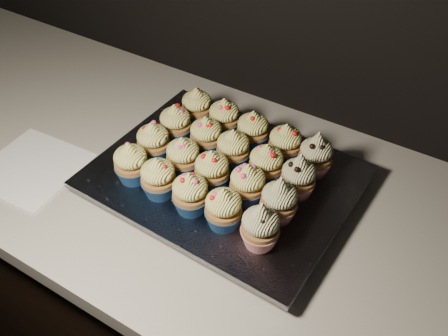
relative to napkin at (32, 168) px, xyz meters
The scene contains 25 objects.
cabinet 0.61m from the napkin, 23.05° to the left, with size 2.40×0.60×0.86m, color black.
worktop 0.39m from the napkin, 23.05° to the left, with size 2.44×0.64×0.04m, color beige.
napkin is the anchor object (origin of this frame).
baking_tray 0.39m from the napkin, 23.92° to the left, with size 0.43×0.33×0.02m, color black.
foil_lining 0.39m from the napkin, 23.92° to the left, with size 0.47×0.36×0.01m, color silver.
cupcake_0 0.23m from the napkin, 15.47° to the left, with size 0.06×0.06×0.08m.
cupcake_1 0.29m from the napkin, 11.07° to the left, with size 0.06×0.06×0.08m.
cupcake_2 0.36m from the napkin, ahead, with size 0.06×0.06×0.08m.
cupcake_3 0.42m from the napkin, ahead, with size 0.06×0.06×0.08m.
cupcake_4 0.49m from the napkin, ahead, with size 0.06×0.06×0.10m.
cupcake_5 0.26m from the napkin, 30.85° to the left, with size 0.06×0.06×0.08m.
cupcake_6 0.32m from the napkin, 23.23° to the left, with size 0.06×0.06×0.08m.
cupcake_7 0.38m from the napkin, 18.83° to the left, with size 0.06×0.06×0.08m.
cupcake_8 0.44m from the napkin, 16.24° to the left, with size 0.06×0.06×0.08m.
cupcake_9 0.50m from the napkin, 13.34° to the left, with size 0.06×0.06×0.10m.
cupcake_10 0.30m from the napkin, 41.91° to the left, with size 0.06×0.06×0.08m.
cupcake_11 0.35m from the napkin, 34.11° to the left, with size 0.06×0.06×0.08m.
cupcake_12 0.41m from the napkin, 28.22° to the left, with size 0.06×0.06×0.08m.
cupcake_13 0.47m from the napkin, 23.61° to the left, with size 0.06×0.06×0.08m.
cupcake_14 0.53m from the napkin, 20.56° to the left, with size 0.06×0.06×0.10m.
cupcake_15 0.35m from the napkin, 50.07° to the left, with size 0.06×0.06×0.08m.
cupcake_16 0.40m from the napkin, 42.44° to the left, with size 0.06×0.06×0.08m.
cupcake_17 0.44m from the napkin, 35.84° to the left, with size 0.06×0.06×0.08m.
cupcake_18 0.50m from the napkin, 30.78° to the left, with size 0.06×0.06×0.08m.
cupcake_19 0.56m from the napkin, 27.20° to the left, with size 0.06×0.06×0.10m.
Camera 1 is at (0.35, 1.13, 1.58)m, focal length 40.00 mm.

